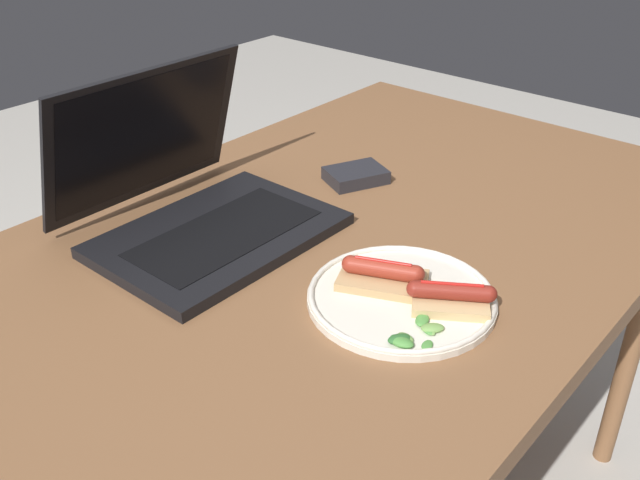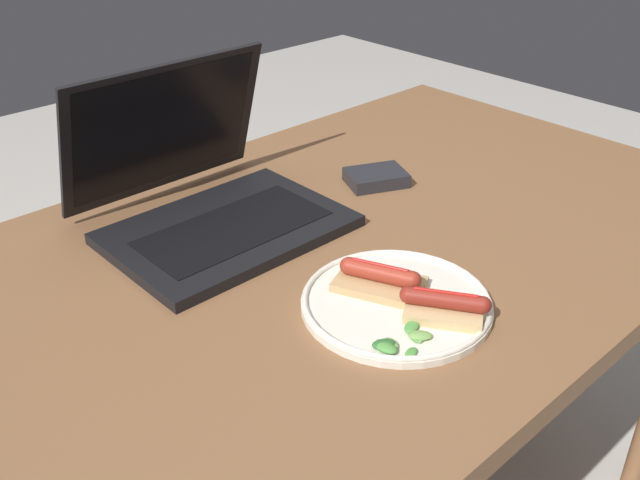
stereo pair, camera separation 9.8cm
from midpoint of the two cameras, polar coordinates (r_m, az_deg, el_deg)
name	(u,v)px [view 2 (the right image)]	position (r m, az deg, el deg)	size (l,w,h in m)	color
desk	(324,278)	(1.11, 2.88, -3.17)	(1.45, 0.83, 0.73)	brown
laptop	(209,199)	(1.13, -6.40, 3.18)	(0.36, 0.32, 0.25)	black
plate	(396,302)	(0.96, 9.07, -5.04)	(0.25, 0.25, 0.02)	silver
sausage_toast_left	(380,279)	(0.97, 7.70, -3.20)	(0.11, 0.14, 0.04)	tan
sausage_toast_middle	(444,306)	(0.93, 12.93, -5.25)	(0.11, 0.12, 0.04)	tan
salad_pile	(399,341)	(0.88, 9.53, -8.08)	(0.09, 0.05, 0.01)	#4C8E3D
external_drive	(376,178)	(1.28, 6.71, 4.93)	(0.12, 0.11, 0.02)	#232328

